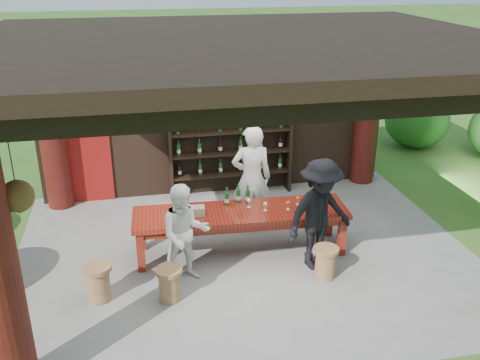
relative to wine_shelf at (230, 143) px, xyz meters
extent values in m
plane|color=#2D5119|center=(-0.23, -2.45, -1.10)|extent=(90.00, 90.00, 0.00)
cube|color=slate|center=(-0.23, -2.45, -1.15)|extent=(7.40, 5.90, 0.10)
cube|color=black|center=(-0.23, 0.30, 0.55)|extent=(7.00, 0.18, 3.30)
cube|color=maroon|center=(-2.83, 0.20, -0.10)|extent=(0.95, 0.06, 2.00)
cylinder|color=#380C0A|center=(-3.38, 0.10, 0.55)|extent=(0.50, 0.50, 3.30)
cylinder|color=#380C0A|center=(2.92, 0.10, 0.55)|extent=(0.50, 0.50, 3.30)
cube|color=black|center=(-0.23, -4.85, 2.05)|extent=(6.70, 0.35, 0.35)
cube|color=black|center=(-3.38, -2.45, 2.05)|extent=(0.30, 5.20, 0.30)
cube|color=black|center=(2.92, -2.45, 2.05)|extent=(0.30, 5.20, 0.30)
cube|color=black|center=(-0.23, -2.45, 2.30)|extent=(7.50, 6.00, 0.20)
cylinder|color=black|center=(-3.08, -4.65, 1.53)|extent=(0.01, 0.01, 0.75)
cone|color=black|center=(-3.08, -4.65, 1.07)|extent=(0.32, 0.32, 0.18)
sphere|color=#1E5919|center=(-3.08, -4.65, 1.18)|extent=(0.34, 0.34, 0.34)
cube|color=#61180D|center=(-0.28, -2.38, -0.39)|extent=(3.50, 1.06, 0.08)
cube|color=#61180D|center=(-0.28, -2.38, -0.49)|extent=(3.29, 0.90, 0.12)
cube|color=#61180D|center=(-1.91, -2.64, -0.76)|extent=(0.13, 0.13, 0.67)
cube|color=#61180D|center=(1.31, -2.80, -0.76)|extent=(0.13, 0.13, 0.67)
cube|color=#61180D|center=(-1.87, -1.96, -0.76)|extent=(0.13, 0.13, 0.67)
cube|color=#61180D|center=(1.34, -2.11, -0.76)|extent=(0.13, 0.13, 0.67)
cylinder|color=brown|center=(-1.54, -3.49, -0.87)|extent=(0.30, 0.30, 0.45)
cylinder|color=brown|center=(-1.54, -3.49, -0.62)|extent=(0.38, 0.38, 0.06)
cylinder|color=brown|center=(0.82, -3.39, -0.87)|extent=(0.31, 0.31, 0.45)
cylinder|color=brown|center=(0.82, -3.39, -0.62)|extent=(0.39, 0.39, 0.06)
cylinder|color=brown|center=(-2.53, -3.29, -0.85)|extent=(0.33, 0.33, 0.48)
cylinder|color=brown|center=(-2.53, -3.29, -0.58)|extent=(0.42, 0.42, 0.07)
imported|color=white|center=(0.08, -1.56, -0.14)|extent=(0.73, 0.51, 1.92)
imported|color=white|center=(-1.25, -3.01, -0.32)|extent=(0.78, 0.63, 1.54)
imported|color=black|center=(0.81, -3.04, -0.20)|extent=(1.31, 1.01, 1.79)
cube|color=#BF6672|center=(-1.00, -2.38, -0.28)|extent=(0.27, 0.19, 0.14)
ellipsoid|color=#194C14|center=(5.19, 1.96, -0.52)|extent=(1.60, 1.60, 1.36)
camera|label=1|loc=(-1.85, -9.95, 3.44)|focal=40.00mm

